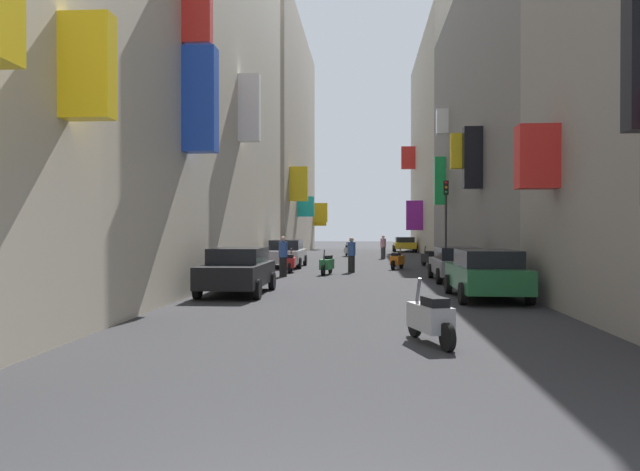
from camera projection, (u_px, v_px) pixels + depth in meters
name	position (u px, v px, depth m)	size (l,w,h in m)	color
ground_plane	(360.00, 266.00, 33.66)	(140.00, 140.00, 0.00)	#2D2D30
building_left_mid_a	(165.00, 44.00, 25.21)	(6.95, 25.81, 19.43)	#BCB29E
building_left_mid_c	(268.00, 141.00, 52.05)	(7.40, 24.10, 19.17)	#9E9384
building_right_mid_a	(522.00, 124.00, 30.06)	(7.17, 23.32, 14.43)	slate
building_right_mid_b	(455.00, 148.00, 52.29)	(7.36, 21.28, 17.97)	#BCB29E
parked_car_grey	(457.00, 263.00, 23.74)	(1.91, 4.32, 1.33)	slate
parked_car_yellow	(405.00, 244.00, 55.13)	(2.03, 4.15, 1.33)	gold
parked_car_black	(238.00, 270.00, 19.06)	(1.94, 4.24, 1.44)	black
parked_car_green	(486.00, 273.00, 17.67)	(1.96, 4.30, 1.43)	#236638
parked_car_silver	(286.00, 253.00, 32.74)	(1.96, 4.40, 1.45)	#B7B7BC
scooter_black	(428.00, 258.00, 33.07)	(0.72, 1.73, 1.13)	black
scooter_green	(327.00, 264.00, 27.30)	(0.62, 1.92, 1.13)	#287F3D
scooter_orange	(397.00, 260.00, 30.89)	(0.80, 1.83, 1.13)	orange
scooter_silver	(430.00, 318.00, 10.76)	(0.76, 1.87, 1.13)	#ADADB2
scooter_red	(290.00, 263.00, 28.69)	(0.50, 1.97, 1.13)	red
scooter_white	(348.00, 250.00, 45.61)	(0.61, 1.91, 1.13)	silver
pedestrian_crossing	(383.00, 247.00, 41.94)	(0.53, 0.53, 1.62)	#3D3D3D
pedestrian_near_left	(351.00, 255.00, 28.59)	(0.45, 0.45, 1.65)	black
pedestrian_near_right	(283.00, 257.00, 26.06)	(0.48, 0.48, 1.72)	black
traffic_light_near_corner	(446.00, 209.00, 32.66)	(0.26, 0.34, 4.64)	#2D2D2D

